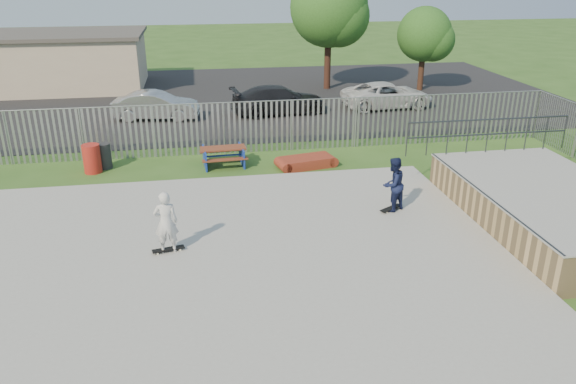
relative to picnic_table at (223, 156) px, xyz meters
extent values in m
plane|color=#31581E|center=(-0.87, -7.61, -0.35)|extent=(120.00, 120.00, 0.00)
cube|color=#9B9B96|center=(-0.87, -7.61, -0.27)|extent=(15.00, 12.00, 0.15)
cube|color=tan|center=(8.63, -6.61, 0.18)|extent=(4.00, 7.00, 1.05)
cube|color=#9E9E99|center=(8.63, -6.61, 0.72)|extent=(4.05, 7.05, 0.04)
cylinder|color=#383A3F|center=(6.65, -6.61, 0.73)|extent=(0.06, 7.00, 0.06)
cube|color=brown|center=(0.00, 0.00, 0.31)|extent=(1.65, 0.73, 0.05)
cube|color=brown|center=(0.03, -0.54, 0.05)|extent=(1.63, 0.35, 0.04)
cube|color=brown|center=(-0.03, 0.54, 0.05)|extent=(1.63, 0.35, 0.04)
cube|color=#16319A|center=(0.00, 0.00, -0.02)|extent=(1.51, 1.34, 0.67)
cube|color=maroon|center=(2.94, -0.65, -0.17)|extent=(1.97, 1.28, 0.36)
cylinder|color=#AA231A|center=(-4.58, 0.01, 0.16)|extent=(0.61, 0.61, 1.01)
cylinder|color=#262628|center=(-4.25, 0.43, 0.11)|extent=(0.55, 0.55, 0.91)
cube|color=black|center=(-0.87, 11.39, -0.34)|extent=(40.00, 18.00, 0.02)
imported|color=#B4B4B9|center=(-2.72, 7.07, 0.32)|extent=(4.10, 1.91, 1.30)
imported|color=black|center=(3.14, 7.18, 0.35)|extent=(4.84, 2.41, 1.35)
imported|color=silver|center=(8.75, 7.50, 0.31)|extent=(4.76, 2.49, 1.28)
cube|color=#C3B196|center=(-8.87, 15.39, 1.15)|extent=(10.00, 6.00, 3.00)
cube|color=#4C4742|center=(-8.87, 15.39, 2.75)|extent=(10.40, 6.40, 0.20)
cylinder|color=#3C2118|center=(6.81, 12.64, 1.60)|extent=(0.37, 0.37, 3.91)
sphere|color=#2D5A1F|center=(6.81, 12.64, 4.21)|extent=(4.37, 4.37, 4.37)
cylinder|color=#402619|center=(12.05, 11.36, 1.01)|extent=(0.33, 0.33, 2.72)
sphere|color=#29551D|center=(12.05, 11.36, 2.83)|extent=(3.04, 3.04, 3.04)
cube|color=black|center=(4.58, -5.18, -0.13)|extent=(0.79, 0.58, 0.02)
cube|color=black|center=(-1.77, -6.70, -0.13)|extent=(0.82, 0.36, 0.02)
imported|color=#131A3C|center=(4.58, -5.18, 0.61)|extent=(0.98, 0.92, 1.61)
imported|color=silver|center=(-1.77, -6.70, 0.61)|extent=(0.60, 0.41, 1.61)
camera|label=1|loc=(-0.86, -19.47, 6.48)|focal=35.00mm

